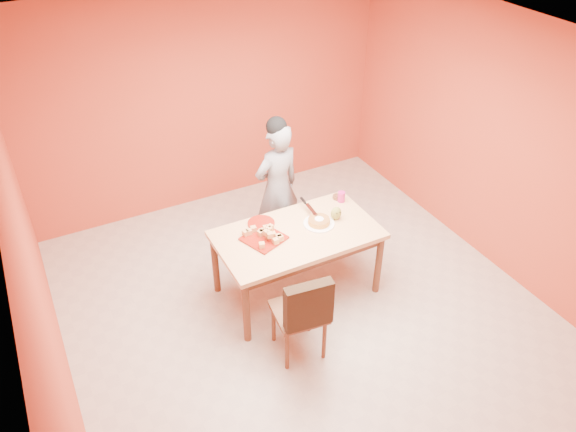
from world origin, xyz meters
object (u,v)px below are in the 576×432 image
red_dinner_plate (261,223)px  checker_tin (338,197)px  person (277,188)px  dining_chair (300,311)px  dining_table (297,240)px  sponge_cake (319,221)px  pastry_platter (264,238)px  magenta_glass (341,197)px  egg_ornament (336,213)px

red_dinner_plate → checker_tin: checker_tin is taller
person → red_dinner_plate: 0.69m
dining_chair → dining_table: bearing=70.5°
dining_chair → sponge_cake: (0.63, 0.76, 0.29)m
sponge_cake → checker_tin: size_ratio=1.96×
pastry_platter → dining_chair: bearing=-92.1°
dining_table → checker_tin: checker_tin is taller
dining_table → person: person is taller
magenta_glass → person: bearing=131.8°
dining_chair → checker_tin: bearing=52.8°
person → egg_ornament: size_ratio=10.74×
dining_chair → red_dinner_plate: dining_chair is taller
person → red_dinner_plate: (-0.44, -0.52, -0.00)m
checker_tin → dining_table: bearing=-153.3°
dining_chair → pastry_platter: dining_chair is taller
dining_table → pastry_platter: 0.36m
dining_table → dining_chair: dining_chair is taller
red_dinner_plate → checker_tin: 0.93m
person → pastry_platter: size_ratio=4.36×
dining_table → egg_ornament: egg_ornament is taller
dining_table → magenta_glass: size_ratio=14.13×
dining_chair → egg_ornament: bearing=49.6°
egg_ornament → magenta_glass: egg_ornament is taller
dining_table → red_dinner_plate: size_ratio=5.84×
sponge_cake → egg_ornament: size_ratio=1.54×
person → checker_tin: person is taller
pastry_platter → magenta_glass: magenta_glass is taller
person → checker_tin: 0.68m
pastry_platter → sponge_cake: 0.60m
dining_chair → pastry_platter: size_ratio=2.77×
person → magenta_glass: size_ratio=13.57×
pastry_platter → magenta_glass: (1.01, 0.22, 0.05)m
sponge_cake → magenta_glass: bearing=30.9°
red_dinner_plate → sponge_cake: (0.51, -0.27, 0.03)m
person → dining_chair: bearing=61.3°
dining_chair → person: bearing=77.2°
pastry_platter → checker_tin: (1.01, 0.28, 0.01)m
dining_chair → red_dinner_plate: 1.07m
dining_table → red_dinner_plate: (-0.25, 0.30, 0.10)m
egg_ornament → dining_table: bearing=172.9°
dining_table → sponge_cake: sponge_cake is taller
dining_chair → checker_tin: (1.04, 1.08, 0.27)m
person → egg_ornament: 0.84m
person → sponge_cake: size_ratio=6.97×
sponge_cake → magenta_glass: 0.49m
person → egg_ornament: person is taller
sponge_cake → dining_chair: bearing=-129.4°
dining_table → magenta_glass: (0.68, 0.28, 0.15)m
sponge_cake → magenta_glass: size_ratio=1.95×
sponge_cake → checker_tin: 0.52m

